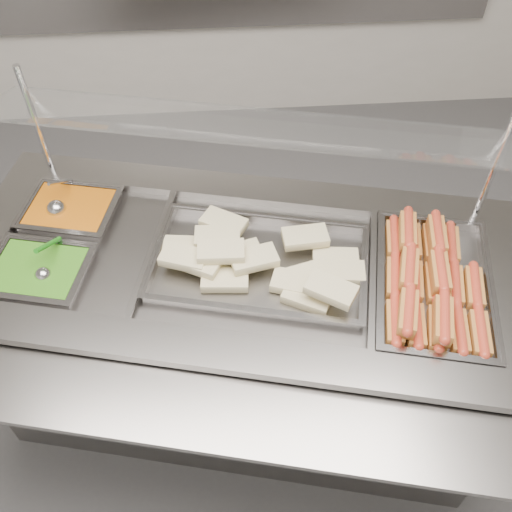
{
  "coord_description": "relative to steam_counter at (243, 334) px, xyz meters",
  "views": [
    {
      "loc": [
        -0.06,
        -0.69,
        2.19
      ],
      "look_at": [
        0.03,
        0.46,
        0.87
      ],
      "focal_mm": 40.0,
      "sensor_mm": 36.0,
      "label": 1
    }
  ],
  "objects": [
    {
      "name": "pan_beans",
      "position": [
        -0.56,
        0.27,
        0.39
      ],
      "size": [
        0.33,
        0.29,
        0.09
      ],
      "color": "gray",
      "rests_on": "steam_counter"
    },
    {
      "name": "pan_wraps",
      "position": [
        0.06,
        -0.01,
        0.4
      ],
      "size": [
        0.71,
        0.51,
        0.07
      ],
      "color": "gray",
      "rests_on": "steam_counter"
    },
    {
      "name": "sneeze_guard",
      "position": [
        0.05,
        0.2,
        0.77
      ],
      "size": [
        1.58,
        0.62,
        0.42
      ],
      "color": "silver",
      "rests_on": "steam_counter"
    },
    {
      "name": "tray_rail",
      "position": [
        -0.11,
        -0.47,
        0.38
      ],
      "size": [
        1.71,
        0.71,
        0.05
      ],
      "color": "gray",
      "rests_on": "steam_counter"
    },
    {
      "name": "pan_peas",
      "position": [
        -0.63,
        0.0,
        0.39
      ],
      "size": [
        0.33,
        0.29,
        0.09
      ],
      "color": "gray",
      "rests_on": "steam_counter"
    },
    {
      "name": "steam_counter",
      "position": [
        0.0,
        0.0,
        0.0
      ],
      "size": [
        1.91,
        1.17,
        0.85
      ],
      "color": "slate",
      "rests_on": "ground"
    },
    {
      "name": "tortilla_wraps",
      "position": [
        0.06,
        -0.02,
        0.44
      ],
      "size": [
        0.63,
        0.46,
        0.09
      ],
      "color": "#CDBF89",
      "rests_on": "pan_wraps"
    },
    {
      "name": "serving_spoon",
      "position": [
        -0.6,
        -0.01,
        0.44
      ],
      "size": [
        0.07,
        0.17,
        0.13
      ],
      "color": "#B2B3B7",
      "rests_on": "pan_peas"
    },
    {
      "name": "hotdogs_in_buns",
      "position": [
        0.56,
        -0.14,
        0.43
      ],
      "size": [
        0.35,
        0.54,
        0.11
      ],
      "color": "#9F6221",
      "rests_on": "pan_hotdogs"
    },
    {
      "name": "ground",
      "position": [
        0.02,
        -0.47,
        -0.42
      ],
      "size": [
        6.0,
        6.0,
        0.0
      ],
      "primitive_type": "plane",
      "color": "#57575A",
      "rests_on": "ground"
    },
    {
      "name": "ladle",
      "position": [
        -0.6,
        0.27,
        0.43
      ],
      "size": [
        0.07,
        0.18,
        0.15
      ],
      "color": "#B2B3B7",
      "rests_on": "pan_beans"
    },
    {
      "name": "pan_hotdogs",
      "position": [
        0.58,
        -0.13,
        0.39
      ],
      "size": [
        0.43,
        0.58,
        0.09
      ],
      "color": "gray",
      "rests_on": "steam_counter"
    }
  ]
}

